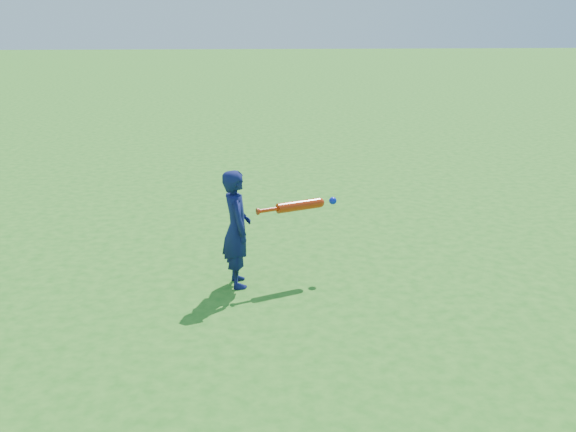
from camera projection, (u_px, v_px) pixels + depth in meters
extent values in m
plane|color=#256E1A|center=(292.00, 271.00, 6.03)|extent=(80.00, 80.00, 0.00)
imported|color=#0F1549|center=(237.00, 229.00, 5.58)|extent=(0.31, 0.42, 1.05)
cylinder|color=red|center=(258.00, 211.00, 5.57)|extent=(0.04, 0.06, 0.06)
cylinder|color=red|center=(268.00, 210.00, 5.61)|extent=(0.20, 0.11, 0.04)
cylinder|color=red|center=(299.00, 206.00, 5.74)|extent=(0.42, 0.25, 0.09)
sphere|color=red|center=(319.00, 203.00, 5.83)|extent=(0.09, 0.09, 0.09)
sphere|color=#0B1FCA|center=(333.00, 201.00, 5.89)|extent=(0.07, 0.07, 0.07)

